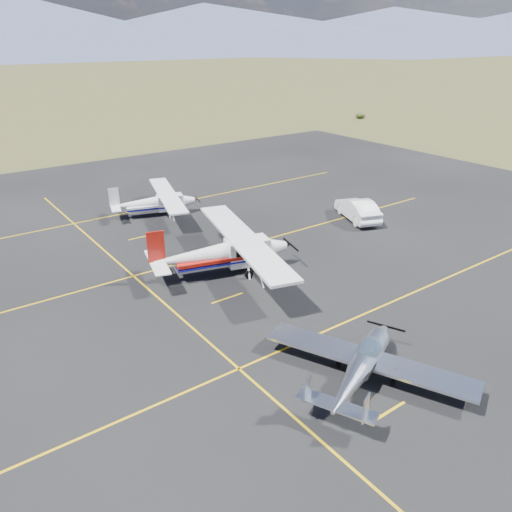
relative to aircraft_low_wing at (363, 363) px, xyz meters
name	(u,v)px	position (x,y,z in m)	size (l,w,h in m)	color
ground	(371,343)	(2.44, 1.67, -0.92)	(1600.00, 1600.00, 0.00)	#383D1C
apron	(277,287)	(2.44, 8.67, -0.92)	(72.00, 72.00, 0.02)	black
aircraft_low_wing	(363,363)	(0.00, 0.00, 0.00)	(6.68, 8.60, 1.93)	silver
aircraft_cessna	(223,251)	(0.96, 11.87, 0.49)	(8.30, 12.56, 3.19)	white
aircraft_plain	(155,202)	(2.30, 23.81, 0.19)	(6.64, 9.78, 2.49)	white
sedan	(357,209)	(14.32, 13.84, -0.09)	(1.74, 4.98, 1.64)	white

